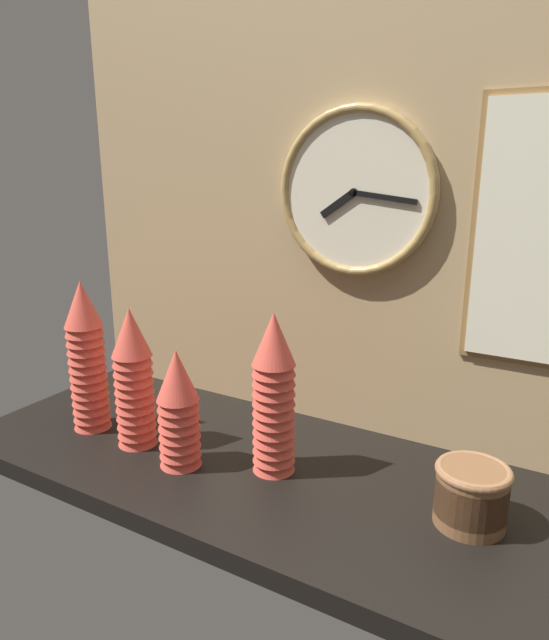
{
  "coord_description": "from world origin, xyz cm",
  "views": [
    {
      "loc": [
        45.58,
        -92.98,
        62.07
      ],
      "look_at": [
        -11.29,
        4.0,
        30.49
      ],
      "focal_mm": 32.0,
      "sensor_mm": 36.0,
      "label": 1
    }
  ],
  "objects_px": {
    "cup_stack_center_left": "(178,409)",
    "wall_clock": "(355,192)",
    "cup_stack_left": "(134,378)",
    "bowl_stack_right": "(472,493)",
    "cup_stack_center": "(274,394)",
    "cup_stack_far_left": "(87,356)"
  },
  "relations": [
    {
      "from": "cup_stack_center_left",
      "to": "wall_clock",
      "type": "xyz_separation_m",
      "value": [
        0.24,
        0.33,
        0.43
      ]
    },
    {
      "from": "cup_stack_left",
      "to": "bowl_stack_right",
      "type": "distance_m",
      "value": 0.73
    },
    {
      "from": "cup_stack_far_left",
      "to": "bowl_stack_right",
      "type": "bearing_deg",
      "value": 4.59
    },
    {
      "from": "bowl_stack_right",
      "to": "cup_stack_far_left",
      "type": "bearing_deg",
      "value": -175.41
    },
    {
      "from": "cup_stack_far_left",
      "to": "cup_stack_center_left",
      "type": "height_order",
      "value": "cup_stack_far_left"
    },
    {
      "from": "cup_stack_center",
      "to": "bowl_stack_right",
      "type": "relative_size",
      "value": 2.59
    },
    {
      "from": "cup_stack_center",
      "to": "cup_stack_far_left",
      "type": "relative_size",
      "value": 0.94
    },
    {
      "from": "cup_stack_far_left",
      "to": "cup_stack_center_left",
      "type": "bearing_deg",
      "value": -5.89
    },
    {
      "from": "cup_stack_center",
      "to": "cup_stack_center_left",
      "type": "xyz_separation_m",
      "value": [
        -0.18,
        -0.08,
        -0.04
      ]
    },
    {
      "from": "cup_stack_center",
      "to": "cup_stack_far_left",
      "type": "distance_m",
      "value": 0.48
    },
    {
      "from": "cup_stack_left",
      "to": "cup_stack_center_left",
      "type": "xyz_separation_m",
      "value": [
        0.14,
        -0.02,
        -0.03
      ]
    },
    {
      "from": "cup_stack_far_left",
      "to": "wall_clock",
      "type": "relative_size",
      "value": 1.0
    },
    {
      "from": "cup_stack_center",
      "to": "wall_clock",
      "type": "xyz_separation_m",
      "value": [
        0.06,
        0.25,
        0.38
      ]
    },
    {
      "from": "bowl_stack_right",
      "to": "wall_clock",
      "type": "xyz_separation_m",
      "value": [
        -0.34,
        0.23,
        0.5
      ]
    },
    {
      "from": "cup_stack_center_left",
      "to": "bowl_stack_right",
      "type": "bearing_deg",
      "value": 9.95
    },
    {
      "from": "wall_clock",
      "to": "cup_stack_far_left",
      "type": "bearing_deg",
      "value": -150.4
    },
    {
      "from": "cup_stack_center_left",
      "to": "cup_stack_far_left",
      "type": "bearing_deg",
      "value": 174.11
    },
    {
      "from": "cup_stack_left",
      "to": "wall_clock",
      "type": "bearing_deg",
      "value": 39.18
    },
    {
      "from": "bowl_stack_right",
      "to": "wall_clock",
      "type": "bearing_deg",
      "value": 145.33
    },
    {
      "from": "cup_stack_center",
      "to": "wall_clock",
      "type": "height_order",
      "value": "wall_clock"
    },
    {
      "from": "cup_stack_center_left",
      "to": "bowl_stack_right",
      "type": "distance_m",
      "value": 0.58
    },
    {
      "from": "cup_stack_center_left",
      "to": "bowl_stack_right",
      "type": "height_order",
      "value": "cup_stack_center_left"
    }
  ]
}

